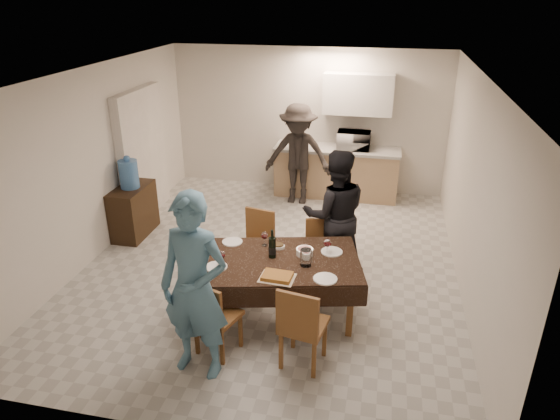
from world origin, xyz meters
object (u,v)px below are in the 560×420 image
at_px(console, 134,211).
at_px(water_pitcher, 306,257).
at_px(water_jug, 129,174).
at_px(person_kitchen, 298,155).
at_px(person_near, 195,288).
at_px(dining_table, 276,262).
at_px(person_far, 335,215).
at_px(savoury_tart, 277,276).
at_px(microwave, 354,140).
at_px(wine_bottle, 272,244).

distance_m(console, water_pitcher, 3.40).
bearing_deg(water_jug, water_pitcher, -29.19).
bearing_deg(person_kitchen, console, -141.45).
bearing_deg(person_near, console, 134.88).
relative_size(dining_table, water_jug, 4.92).
relative_size(water_jug, person_far, 0.24).
bearing_deg(water_pitcher, person_near, -131.99).
relative_size(savoury_tart, person_near, 0.19).
bearing_deg(savoury_tart, dining_table, 104.74).
height_order(water_pitcher, person_near, person_near).
height_order(microwave, person_far, person_far).
distance_m(microwave, person_kitchen, 1.04).
bearing_deg(wine_bottle, person_near, -114.44).
height_order(microwave, person_kitchen, person_kitchen).
xyz_separation_m(water_jug, water_pitcher, (2.94, -1.64, -0.16)).
distance_m(wine_bottle, person_near, 1.21).
xyz_separation_m(dining_table, person_kitchen, (-0.35, 3.38, 0.18)).
relative_size(microwave, person_near, 0.30).
xyz_separation_m(microwave, person_far, (-0.02, -2.78, -0.20)).
bearing_deg(water_jug, person_near, -52.33).
relative_size(dining_table, person_near, 1.09).
bearing_deg(person_far, dining_table, 48.13).
bearing_deg(savoury_tart, microwave, 83.61).
height_order(water_pitcher, person_far, person_far).
relative_size(console, savoury_tart, 2.31).
bearing_deg(person_near, person_kitchen, 94.58).
height_order(wine_bottle, microwave, microwave).
xyz_separation_m(dining_table, wine_bottle, (-0.05, 0.05, 0.21)).
height_order(dining_table, person_far, person_far).
xyz_separation_m(console, wine_bottle, (2.54, -1.54, 0.52)).
relative_size(wine_bottle, person_kitchen, 0.19).
bearing_deg(console, person_far, -9.80).
bearing_deg(water_jug, person_kitchen, 38.55).
height_order(console, person_kitchen, person_kitchen).
relative_size(wine_bottle, water_pitcher, 1.78).
distance_m(water_pitcher, person_kitchen, 3.50).
bearing_deg(microwave, savoury_tart, 83.61).
bearing_deg(person_kitchen, person_far, -68.95).
bearing_deg(person_kitchen, microwave, 26.11).
bearing_deg(console, person_near, -52.33).
height_order(dining_table, wine_bottle, wine_bottle).
xyz_separation_m(wine_bottle, microwave, (0.62, 3.78, 0.16)).
xyz_separation_m(water_jug, person_far, (3.14, -0.54, -0.12)).
relative_size(savoury_tart, person_far, 0.21).
xyz_separation_m(water_jug, person_kitchen, (2.24, 1.79, -0.11)).
xyz_separation_m(console, person_near, (2.04, -2.64, 0.57)).
bearing_deg(water_pitcher, person_far, 79.70).
height_order(dining_table, water_jug, water_jug).
xyz_separation_m(water_jug, savoury_tart, (2.69, -1.97, -0.23)).
distance_m(console, savoury_tart, 3.36).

